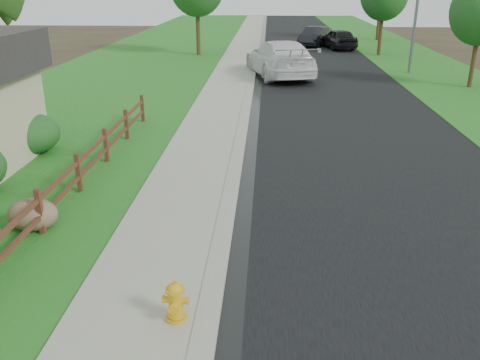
# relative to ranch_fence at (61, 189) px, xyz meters

# --- Properties ---
(road) EXTENTS (8.00, 90.00, 0.02)m
(road) POSITION_rel_ranch_fence_xyz_m (8.20, 28.60, -0.61)
(road) COLOR black
(road) RESTS_ON ground
(curb) EXTENTS (0.40, 90.00, 0.12)m
(curb) POSITION_rel_ranch_fence_xyz_m (4.00, 28.60, -0.56)
(curb) COLOR gray
(curb) RESTS_ON ground
(wet_gutter) EXTENTS (0.50, 90.00, 0.00)m
(wet_gutter) POSITION_rel_ranch_fence_xyz_m (4.35, 28.60, -0.60)
(wet_gutter) COLOR black
(wet_gutter) RESTS_ON road
(sidewalk) EXTENTS (2.20, 90.00, 0.10)m
(sidewalk) POSITION_rel_ranch_fence_xyz_m (2.70, 28.60, -0.57)
(sidewalk) COLOR gray
(sidewalk) RESTS_ON ground
(grass_strip) EXTENTS (1.60, 90.00, 0.06)m
(grass_strip) POSITION_rel_ranch_fence_xyz_m (0.80, 28.60, -0.59)
(grass_strip) COLOR #1B5F1C
(grass_strip) RESTS_ON ground
(lawn_near) EXTENTS (9.00, 90.00, 0.04)m
(lawn_near) POSITION_rel_ranch_fence_xyz_m (-4.40, 28.60, -0.60)
(lawn_near) COLOR #1B5F1C
(lawn_near) RESTS_ON ground
(verge_far) EXTENTS (6.00, 90.00, 0.04)m
(verge_far) POSITION_rel_ranch_fence_xyz_m (15.10, 28.60, -0.60)
(verge_far) COLOR #1B5F1C
(verge_far) RESTS_ON ground
(ranch_fence) EXTENTS (0.12, 16.92, 1.10)m
(ranch_fence) POSITION_rel_ranch_fence_xyz_m (0.00, 0.00, 0.00)
(ranch_fence) COLOR #472517
(ranch_fence) RESTS_ON ground
(fire_hydrant) EXTENTS (0.48, 0.39, 0.74)m
(fire_hydrant) POSITION_rel_ranch_fence_xyz_m (3.50, -4.17, -0.18)
(fire_hydrant) COLOR gold
(fire_hydrant) RESTS_ON sidewalk
(white_suv) EXTENTS (4.51, 7.58, 2.06)m
(white_suv) POSITION_rel_ranch_fence_xyz_m (5.60, 19.01, 0.43)
(white_suv) COLOR white
(white_suv) RESTS_ON road
(dark_car_mid) EXTENTS (2.88, 5.01, 1.60)m
(dark_car_mid) POSITION_rel_ranch_fence_xyz_m (10.64, 32.15, 0.20)
(dark_car_mid) COLOR black
(dark_car_mid) RESTS_ON road
(dark_car_far) EXTENTS (3.22, 4.99, 1.55)m
(dark_car_far) POSITION_rel_ranch_fence_xyz_m (8.85, 34.10, 0.18)
(dark_car_far) COLOR black
(dark_car_far) RESTS_ON road
(boulder) EXTENTS (1.33, 1.15, 0.75)m
(boulder) POSITION_rel_ranch_fence_xyz_m (-0.30, -0.96, -0.24)
(boulder) COLOR brown
(boulder) RESTS_ON ground
(shrub_d) EXTENTS (2.23, 2.23, 1.32)m
(shrub_d) POSITION_rel_ranch_fence_xyz_m (-2.74, 4.37, 0.04)
(shrub_d) COLOR #21491A
(shrub_d) RESTS_ON ground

